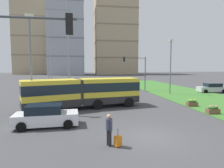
% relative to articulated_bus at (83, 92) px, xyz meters
% --- Properties ---
extents(ground_plane, '(260.00, 260.00, 0.00)m').
position_rel_articulated_bus_xyz_m(ground_plane, '(3.81, -8.96, -1.65)').
color(ground_plane, '#424244').
extents(grass_median, '(10.00, 70.00, 0.08)m').
position_rel_articulated_bus_xyz_m(grass_median, '(15.73, 1.04, -1.61)').
color(grass_median, '#3D752D').
rests_on(grass_median, ground_plane).
extents(articulated_bus, '(12.02, 5.41, 3.00)m').
position_rel_articulated_bus_xyz_m(articulated_bus, '(0.00, 0.00, 0.00)').
color(articulated_bus, yellow).
rests_on(articulated_bus, ground).
extents(car_navy_sedan, '(4.59, 2.45, 1.58)m').
position_rel_articulated_bus_xyz_m(car_navy_sedan, '(-2.23, 10.18, -0.90)').
color(car_navy_sedan, '#19234C').
rests_on(car_navy_sedan, ground).
extents(car_white_van, '(4.48, 2.18, 1.58)m').
position_rel_articulated_bus_xyz_m(car_white_van, '(-2.73, -5.78, -0.90)').
color(car_white_van, silver).
rests_on(car_white_van, ground).
extents(car_silver_hatch, '(4.54, 2.32, 1.58)m').
position_rel_articulated_bus_xyz_m(car_silver_hatch, '(20.77, 8.64, -0.90)').
color(car_silver_hatch, '#B7BABF').
rests_on(car_silver_hatch, ground).
extents(pedestrian_crossing, '(0.36, 0.54, 1.74)m').
position_rel_articulated_bus_xyz_m(pedestrian_crossing, '(1.21, -9.91, -0.65)').
color(pedestrian_crossing, black).
rests_on(pedestrian_crossing, ground).
extents(rolling_suitcase, '(0.43, 0.36, 0.97)m').
position_rel_articulated_bus_xyz_m(rolling_suitcase, '(1.66, -10.11, -1.34)').
color(rolling_suitcase, orange).
rests_on(rolling_suitcase, ground).
extents(flower_planter_1, '(1.10, 0.56, 0.74)m').
position_rel_articulated_bus_xyz_m(flower_planter_1, '(11.33, -4.51, -1.23)').
color(flower_planter_1, brown).
rests_on(flower_planter_1, grass_median).
extents(flower_planter_2, '(1.10, 0.56, 0.74)m').
position_rel_articulated_bus_xyz_m(flower_planter_2, '(11.33, -1.19, -1.23)').
color(flower_planter_2, brown).
rests_on(flower_planter_2, grass_median).
extents(traffic_light_near_left, '(3.41, 0.28, 6.35)m').
position_rel_articulated_bus_xyz_m(traffic_light_near_left, '(-2.65, -11.96, 2.65)').
color(traffic_light_near_left, '#474C51').
rests_on(traffic_light_near_left, ground).
extents(traffic_light_far_right, '(4.17, 0.28, 5.90)m').
position_rel_articulated_bus_xyz_m(traffic_light_far_right, '(9.55, 13.04, 2.43)').
color(traffic_light_far_right, '#474C51').
rests_on(traffic_light_far_right, ground).
extents(streetlight_left, '(0.70, 0.28, 8.90)m').
position_rel_articulated_bus_xyz_m(streetlight_left, '(-4.69, -1.29, 3.24)').
color(streetlight_left, slate).
rests_on(streetlight_left, ground).
extents(streetlight_median, '(0.70, 0.28, 8.31)m').
position_rel_articulated_bus_xyz_m(streetlight_median, '(13.23, 8.05, 2.94)').
color(streetlight_median, slate).
rests_on(streetlight_median, ground).
extents(apartment_tower_west, '(18.88, 15.68, 39.70)m').
position_rel_articulated_bus_xyz_m(apartment_tower_west, '(-26.19, 96.65, 18.21)').
color(apartment_tower_west, tan).
rests_on(apartment_tower_west, ground).
extents(apartment_tower_westcentre, '(17.79, 15.58, 43.54)m').
position_rel_articulated_bus_xyz_m(apartment_tower_westcentre, '(-7.24, 83.66, 20.14)').
color(apartment_tower_westcentre, '#9EA3AD').
rests_on(apartment_tower_westcentre, ground).
extents(apartment_tower_centre, '(22.16, 18.66, 42.50)m').
position_rel_articulated_bus_xyz_m(apartment_tower_centre, '(18.80, 89.66, 19.62)').
color(apartment_tower_centre, tan).
rests_on(apartment_tower_centre, ground).
extents(transmission_pylon, '(9.00, 6.24, 34.04)m').
position_rel_articulated_bus_xyz_m(transmission_pylon, '(-7.09, 46.15, 16.81)').
color(transmission_pylon, gray).
rests_on(transmission_pylon, ground).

